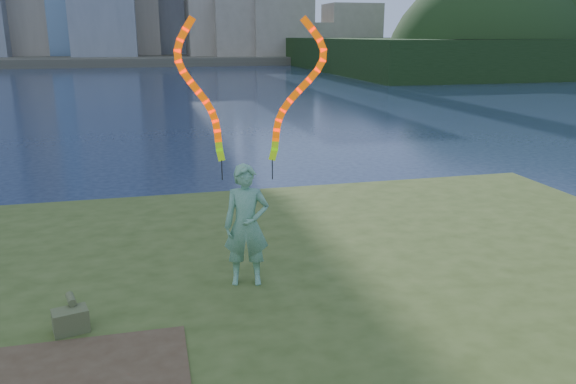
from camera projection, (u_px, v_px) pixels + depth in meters
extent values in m
plane|color=#18243C|center=(217.00, 316.00, 9.18)|extent=(320.00, 320.00, 0.00)
cube|color=#39491A|center=(237.00, 370.00, 7.02)|extent=(17.00, 15.00, 0.30)
cube|color=#39491A|center=(234.00, 344.00, 7.14)|extent=(14.00, 12.00, 0.30)
cube|color=#4F4A3A|center=(152.00, 58.00, 97.86)|extent=(320.00, 40.00, 1.20)
cube|color=black|center=(563.00, 53.00, 77.34)|extent=(70.00, 42.00, 4.00)
imported|color=#207543|center=(246.00, 225.00, 8.30)|extent=(0.74, 0.56, 1.84)
cylinder|color=black|center=(222.00, 170.00, 8.18)|extent=(0.02, 0.02, 0.30)
cylinder|color=black|center=(272.00, 169.00, 8.22)|extent=(0.02, 0.02, 0.30)
cube|color=#464D28|center=(71.00, 321.00, 7.10)|extent=(0.48, 0.38, 0.30)
cylinder|color=#464D28|center=(71.00, 299.00, 7.23)|extent=(0.17, 0.30, 0.10)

